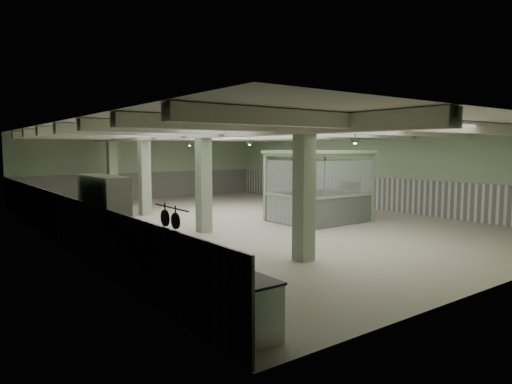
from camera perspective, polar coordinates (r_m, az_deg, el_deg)
floor at (r=17.90m, az=-1.16°, el=-3.66°), size 20.00×20.00×0.00m
ceiling at (r=17.69m, az=-1.19°, el=7.94°), size 14.00×20.00×0.02m
wall_back at (r=26.49m, az=-13.83°, el=3.04°), size 14.00×0.02×3.60m
wall_left at (r=14.80m, az=-23.85°, el=1.01°), size 0.02×20.00×3.60m
wall_right at (r=22.49m, az=13.54°, el=2.65°), size 0.02×20.00×3.60m
wainscot_left at (r=14.91m, az=-23.60°, el=-3.01°), size 0.05×19.90×1.50m
wainscot_right at (r=22.54m, az=13.44°, el=-0.01°), size 0.05×19.90×1.50m
wainscot_back at (r=26.52m, az=-13.76°, el=0.77°), size 13.90×0.05×1.50m
girder at (r=16.36m, az=-8.40°, el=7.32°), size 0.45×19.90×0.40m
beam_a at (r=12.37m, az=19.59°, el=7.90°), size 13.90×0.35×0.32m
beam_b at (r=13.92m, az=10.94°, el=7.80°), size 13.90×0.35×0.32m
beam_c at (r=15.72m, az=4.15°, el=7.59°), size 13.90×0.35×0.32m
beam_d at (r=17.69m, az=-1.18°, el=7.35°), size 13.90×0.35×0.32m
beam_e at (r=19.78m, az=-5.42°, el=7.12°), size 13.90×0.35×0.32m
beam_f at (r=21.95m, az=-8.82°, el=6.91°), size 13.90×0.35×0.32m
beam_g at (r=24.19m, az=-11.60°, el=6.71°), size 13.90×0.35×0.32m
column_a at (r=11.47m, az=6.03°, el=0.30°), size 0.42×0.42×3.60m
column_b at (r=15.51m, az=-6.57°, el=1.61°), size 0.42×0.42×3.60m
column_c at (r=19.99m, az=-13.77°, el=2.33°), size 0.42×0.42×3.60m
column_d at (r=23.73m, az=-17.53°, el=2.69°), size 0.42×0.42×3.60m
hook_rail at (r=7.63m, az=-10.57°, el=-1.93°), size 0.02×1.20×0.02m
pendant_front at (r=14.28m, az=12.28°, el=6.22°), size 0.44×0.44×0.22m
pendant_mid at (r=18.37m, az=-0.81°, el=6.13°), size 0.44×0.44×0.22m
pendant_back at (r=22.62m, az=-8.28°, el=5.93°), size 0.44×0.44×0.22m
prep_counter at (r=8.61m, az=-9.82°, el=-10.54°), size 0.90×5.14×0.91m
pitcher_near at (r=8.57m, az=-10.37°, el=-6.58°), size 0.26×0.28×0.29m
pitcher_far at (r=8.28m, az=-8.05°, el=-7.11°), size 0.24×0.25×0.25m
veg_colander at (r=9.08m, az=-12.34°, el=-6.25°), size 0.57×0.57×0.20m
orange_bowl at (r=9.11m, az=-12.05°, el=-6.58°), size 0.30×0.30×0.08m
skillet_near at (r=7.63m, az=-10.03°, el=-3.59°), size 0.04×0.27×0.27m
skillet_far at (r=7.99m, az=-11.30°, el=-3.22°), size 0.04×0.29×0.29m
walkin_cooler at (r=11.83m, az=-18.40°, el=-3.36°), size 0.87×2.33×2.14m
guard_booth at (r=17.80m, az=7.86°, el=2.23°), size 3.43×2.90×2.76m
filing_cabinet at (r=19.41m, az=11.65°, el=-0.89°), size 0.66×0.79×1.46m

